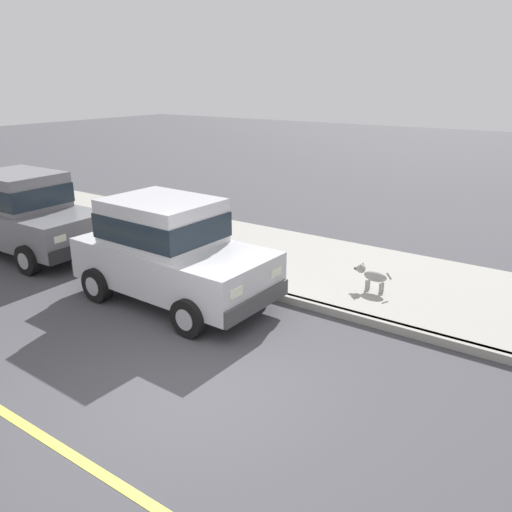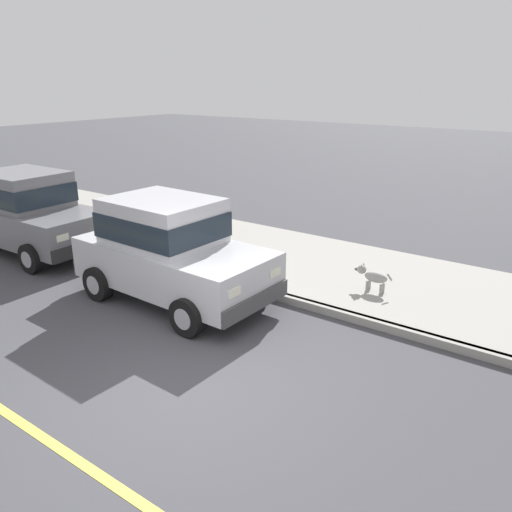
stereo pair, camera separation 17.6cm
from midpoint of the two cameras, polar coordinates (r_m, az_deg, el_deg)
ground_plane at (r=7.00m, az=-7.63°, el=-14.71°), size 80.00×80.00×0.00m
curb at (r=9.23m, az=6.09°, el=-5.33°), size 0.16×64.00×0.14m
sidewalk at (r=10.71m, az=10.91°, el=-2.01°), size 3.60×64.00×0.14m
lane_centre_line at (r=6.18m, az=-18.51°, el=-20.83°), size 0.12×57.60×0.01m
car_silver_hatchback at (r=9.33m, az=-9.04°, el=0.79°), size 2.03×3.85×1.88m
car_grey_hatchback at (r=12.94m, az=-23.61°, el=4.60°), size 2.01×3.83×1.88m
dog_grey at (r=9.71m, az=13.40°, el=-2.19°), size 0.20×0.75×0.49m
fire_hydrant at (r=11.11m, az=-6.46°, el=1.23°), size 0.34×0.24×0.72m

